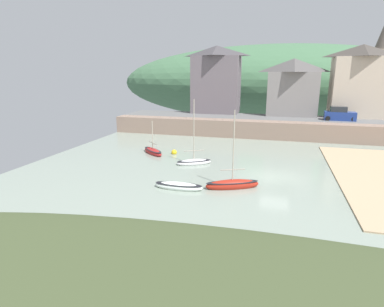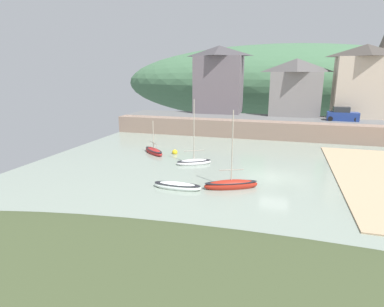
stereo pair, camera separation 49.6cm
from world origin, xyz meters
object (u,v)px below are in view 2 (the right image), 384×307
object	(u,v)px
waterfront_building_right	(363,81)
sailboat_blue_trim	(231,184)
parked_car_near_slipway	(342,115)
waterfront_building_left	(219,79)
waterfront_building_centre	(295,87)
sailboat_white_hull	(194,162)
sailboat_tall_mast	(154,151)
mooring_buoy	(175,152)
dinghy_open_wooden	(177,186)

from	to	relation	value
waterfront_building_right	sailboat_blue_trim	bearing A→B (deg)	-116.54
sailboat_blue_trim	parked_car_near_slipway	bearing A→B (deg)	40.60
waterfront_building_left	waterfront_building_centre	distance (m)	12.17
waterfront_building_centre	sailboat_white_hull	xyz separation A→B (m)	(-9.75, -23.33, -6.53)
waterfront_building_left	sailboat_tall_mast	xyz separation A→B (m)	(-3.19, -20.41, -7.60)
sailboat_tall_mast	mooring_buoy	size ratio (longest dim) A/B	6.30
sailboat_tall_mast	parked_car_near_slipway	xyz separation A→B (m)	(21.76, 15.91, 2.94)
waterfront_building_right	dinghy_open_wooden	world-z (taller)	waterfront_building_right
sailboat_white_hull	waterfront_building_left	bearing A→B (deg)	67.33
sailboat_white_hull	sailboat_tall_mast	size ratio (longest dim) A/B	1.69
sailboat_white_hull	parked_car_near_slipway	distance (m)	25.01
waterfront_building_left	parked_car_near_slipway	bearing A→B (deg)	-13.62
waterfront_building_left	sailboat_tall_mast	distance (m)	22.01
waterfront_building_right	parked_car_near_slipway	bearing A→B (deg)	-123.49
waterfront_building_left	parked_car_near_slipway	world-z (taller)	waterfront_building_left
waterfront_building_right	parked_car_near_slipway	distance (m)	7.04
sailboat_blue_trim	sailboat_white_hull	distance (m)	7.36
waterfront_building_right	dinghy_open_wooden	distance (m)	36.31
waterfront_building_left	dinghy_open_wooden	bearing A→B (deg)	-84.37
waterfront_building_right	dinghy_open_wooden	size ratio (longest dim) A/B	2.69
waterfront_building_left	waterfront_building_right	size ratio (longest dim) A/B	1.03
dinghy_open_wooden	mooring_buoy	xyz separation A→B (m)	(-3.83, 10.40, -0.03)
dinghy_open_wooden	sailboat_tall_mast	xyz separation A→B (m)	(-6.18, 9.89, 0.04)
sailboat_white_hull	waterfront_building_right	bearing A→B (deg)	22.10
waterfront_building_left	sailboat_white_hull	size ratio (longest dim) A/B	1.63
dinghy_open_wooden	waterfront_building_left	bearing A→B (deg)	95.65
waterfront_building_left	sailboat_white_hull	xyz separation A→B (m)	(2.38, -23.33, -7.59)
waterfront_building_right	sailboat_blue_trim	distance (m)	33.27
waterfront_building_right	parked_car_near_slipway	xyz separation A→B (m)	(-2.98, -4.50, -4.52)
sailboat_tall_mast	sailboat_white_hull	bearing A→B (deg)	14.97
sailboat_blue_trim	sailboat_white_hull	size ratio (longest dim) A/B	0.97
sailboat_tall_mast	dinghy_open_wooden	bearing A→B (deg)	-15.36
mooring_buoy	sailboat_blue_trim	bearing A→B (deg)	-49.12
sailboat_blue_trim	parked_car_near_slipway	world-z (taller)	sailboat_blue_trim
sailboat_blue_trim	sailboat_tall_mast	xyz separation A→B (m)	(-10.25, 8.61, -0.05)
waterfront_building_right	sailboat_blue_trim	size ratio (longest dim) A/B	1.64
waterfront_building_centre	sailboat_blue_trim	bearing A→B (deg)	-99.92
dinghy_open_wooden	parked_car_near_slipway	xyz separation A→B (m)	(15.59, 25.79, 2.99)
dinghy_open_wooden	sailboat_blue_trim	distance (m)	4.26
sailboat_blue_trim	dinghy_open_wooden	bearing A→B (deg)	173.18
waterfront_building_right	sailboat_blue_trim	world-z (taller)	waterfront_building_right
dinghy_open_wooden	waterfront_building_centre	bearing A→B (deg)	73.22
waterfront_building_left	sailboat_tall_mast	size ratio (longest dim) A/B	2.76
mooring_buoy	parked_car_near_slipway	bearing A→B (deg)	38.40
waterfront_building_centre	parked_car_near_slipway	bearing A→B (deg)	-34.93
sailboat_tall_mast	mooring_buoy	xyz separation A→B (m)	(2.35, 0.52, -0.07)
waterfront_building_centre	dinghy_open_wooden	xyz separation A→B (m)	(-9.14, -30.29, -6.58)
waterfront_building_centre	sailboat_white_hull	world-z (taller)	waterfront_building_centre
sailboat_blue_trim	mooring_buoy	xyz separation A→B (m)	(-7.90, 9.13, -0.12)
waterfront_building_right	mooring_buoy	bearing A→B (deg)	-138.39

